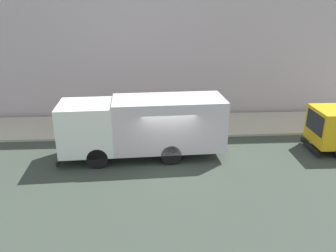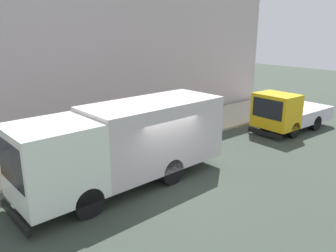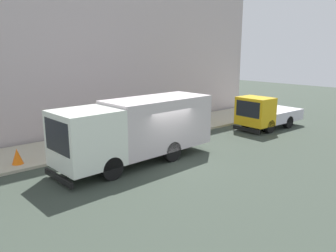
{
  "view_description": "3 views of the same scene",
  "coord_description": "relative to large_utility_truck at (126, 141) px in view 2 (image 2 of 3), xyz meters",
  "views": [
    {
      "loc": [
        -14.67,
        0.96,
        7.33
      ],
      "look_at": [
        0.8,
        -0.02,
        1.58
      ],
      "focal_mm": 35.78,
      "sensor_mm": 36.0,
      "label": 1
    },
    {
      "loc": [
        -8.96,
        7.25,
        5.6
      ],
      "look_at": [
        1.25,
        -1.13,
        1.73
      ],
      "focal_mm": 35.66,
      "sensor_mm": 36.0,
      "label": 2
    },
    {
      "loc": [
        -11.69,
        10.04,
        5.22
      ],
      "look_at": [
        0.88,
        -0.79,
        1.45
      ],
      "focal_mm": 35.48,
      "sensor_mm": 36.0,
      "label": 3
    }
  ],
  "objects": [
    {
      "name": "sidewalk",
      "position": [
        4.24,
        -1.2,
        -1.62
      ],
      "size": [
        4.03,
        30.0,
        0.13
      ],
      "primitive_type": "cube",
      "color": "#B5AF96",
      "rests_on": "ground"
    },
    {
      "name": "pedestrian_walking",
      "position": [
        2.84,
        1.44,
        -0.69
      ],
      "size": [
        0.55,
        0.55,
        1.65
      ],
      "rotation": [
        0.0,
        0.0,
        0.75
      ],
      "color": "#575345",
      "rests_on": "sidewalk"
    },
    {
      "name": "ground",
      "position": [
        -0.78,
        -1.2,
        -1.69
      ],
      "size": [
        80.0,
        80.0,
        0.0
      ],
      "primitive_type": "plane",
      "color": "#353F35"
    },
    {
      "name": "large_utility_truck",
      "position": [
        0.0,
        0.0,
        0.0
      ],
      "size": [
        2.77,
        8.15,
        2.98
      ],
      "rotation": [
        0.0,
        0.0,
        0.05
      ],
      "color": "white",
      "rests_on": "ground"
    },
    {
      "name": "street_sign_post",
      "position": [
        2.5,
        -0.25,
        -0.06
      ],
      "size": [
        0.44,
        0.08,
        2.53
      ],
      "color": "#4C5156",
      "rests_on": "sidewalk"
    },
    {
      "name": "small_flatbed_truck",
      "position": [
        0.04,
        -10.72,
        -0.64
      ],
      "size": [
        2.3,
        5.23,
        2.26
      ],
      "rotation": [
        0.0,
        0.0,
        -0.03
      ],
      "color": "gold",
      "rests_on": "ground"
    },
    {
      "name": "building_facade",
      "position": [
        6.75,
        -1.2,
        4.63
      ],
      "size": [
        0.5,
        30.0,
        12.64
      ],
      "primitive_type": "cube",
      "color": "#B5A8A9",
      "rests_on": "ground"
    }
  ]
}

